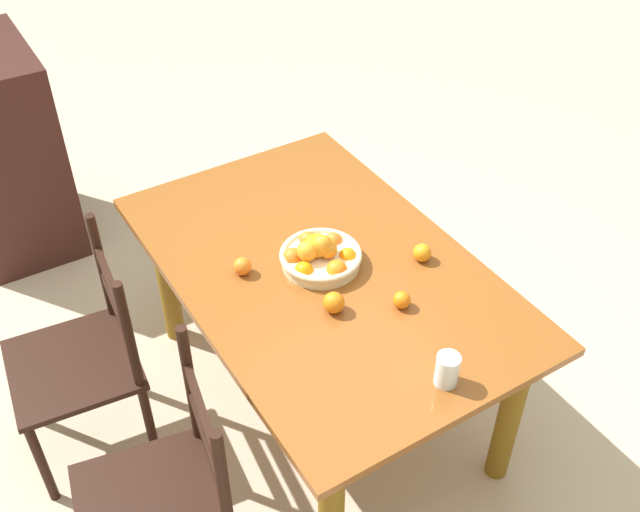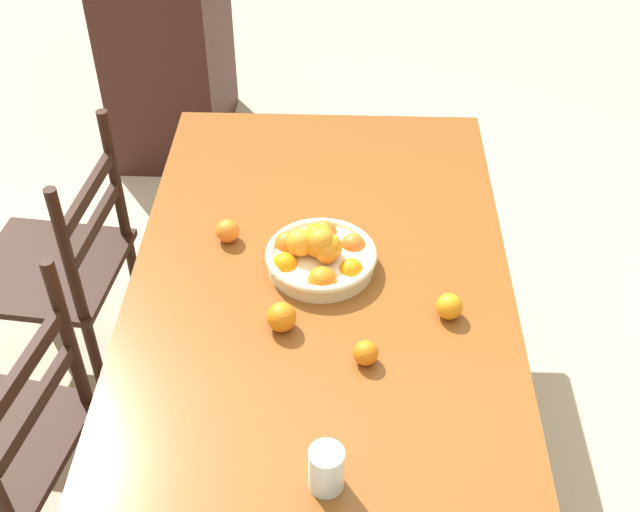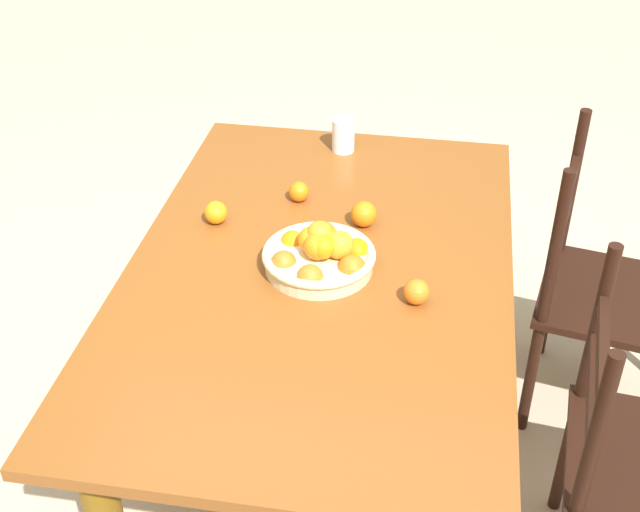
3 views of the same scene
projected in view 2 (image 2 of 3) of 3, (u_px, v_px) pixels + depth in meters
name	position (u px, v px, depth m)	size (l,w,h in m)	color
ground_plane	(321.00, 435.00, 2.69)	(12.00, 12.00, 0.00)	#BEAA90
dining_table	(321.00, 301.00, 2.28)	(1.60, 1.02, 0.74)	brown
chair_near_window	(60.00, 270.00, 2.63)	(0.50, 0.50, 0.94)	black
cabinet	(169.00, 37.00, 3.72)	(0.73, 0.48, 1.05)	#341814
fruit_bowl	(319.00, 254.00, 2.18)	(0.30, 0.30, 0.14)	beige
orange_loose_0	(227.00, 231.00, 2.27)	(0.07, 0.07, 0.07)	orange
orange_loose_1	(449.00, 306.00, 2.04)	(0.07, 0.07, 0.07)	orange
orange_loose_2	(366.00, 353.00, 1.93)	(0.06, 0.06, 0.06)	orange
orange_loose_3	(281.00, 317.00, 2.01)	(0.08, 0.08, 0.08)	orange
drinking_glass	(326.00, 469.00, 1.66)	(0.07, 0.07, 0.11)	silver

